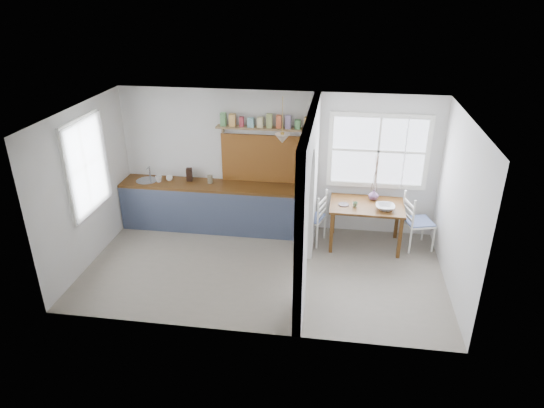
# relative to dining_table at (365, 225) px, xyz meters

# --- Properties ---
(floor) EXTENTS (5.80, 3.20, 0.01)m
(floor) POSITION_rel_dining_table_xyz_m (-1.65, -1.05, -0.40)
(floor) COLOR gray
(floor) RESTS_ON ground
(ceiling) EXTENTS (5.80, 3.20, 0.01)m
(ceiling) POSITION_rel_dining_table_xyz_m (-1.65, -1.05, 2.20)
(ceiling) COLOR silver
(ceiling) RESTS_ON walls
(walls) EXTENTS (5.81, 3.21, 2.60)m
(walls) POSITION_rel_dining_table_xyz_m (-1.65, -1.05, 0.90)
(walls) COLOR silver
(walls) RESTS_ON floor
(partition) EXTENTS (0.12, 3.20, 2.60)m
(partition) POSITION_rel_dining_table_xyz_m (-0.95, -0.99, 1.06)
(partition) COLOR silver
(partition) RESTS_ON floor
(kitchen_window) EXTENTS (0.10, 1.16, 1.50)m
(kitchen_window) POSITION_rel_dining_table_xyz_m (-4.52, -1.05, 1.25)
(kitchen_window) COLOR white
(kitchen_window) RESTS_ON walls
(nook_window) EXTENTS (1.76, 0.10, 1.30)m
(nook_window) POSITION_rel_dining_table_xyz_m (0.15, 0.51, 1.20)
(nook_window) COLOR white
(nook_window) RESTS_ON walls
(counter) EXTENTS (3.50, 0.60, 0.90)m
(counter) POSITION_rel_dining_table_xyz_m (-2.78, 0.27, 0.06)
(counter) COLOR #583315
(counter) RESTS_ON floor
(sink) EXTENTS (0.40, 0.40, 0.02)m
(sink) POSITION_rel_dining_table_xyz_m (-4.08, 0.25, 0.49)
(sink) COLOR #AAAFBA
(sink) RESTS_ON counter
(backsplash) EXTENTS (1.65, 0.03, 0.90)m
(backsplash) POSITION_rel_dining_table_xyz_m (-1.86, 0.52, 0.95)
(backsplash) COLOR brown
(backsplash) RESTS_ON walls
(shelf) EXTENTS (1.75, 0.20, 0.21)m
(shelf) POSITION_rel_dining_table_xyz_m (-1.86, 0.44, 1.61)
(shelf) COLOR #90734F
(shelf) RESTS_ON walls
(pendant_lamp) EXTENTS (0.26, 0.26, 0.16)m
(pendant_lamp) POSITION_rel_dining_table_xyz_m (-1.50, 0.10, 1.48)
(pendant_lamp) COLOR beige
(pendant_lamp) RESTS_ON ceiling
(utensil_rail) EXTENTS (0.02, 0.50, 0.02)m
(utensil_rail) POSITION_rel_dining_table_xyz_m (-1.04, -0.15, 1.05)
(utensil_rail) COLOR #AAAFBA
(utensil_rail) RESTS_ON partition
(dining_table) EXTENTS (1.28, 0.87, 0.79)m
(dining_table) POSITION_rel_dining_table_xyz_m (0.00, 0.00, 0.00)
(dining_table) COLOR #583315
(dining_table) RESTS_ON floor
(chair_left) EXTENTS (0.55, 0.55, 0.97)m
(chair_left) POSITION_rel_dining_table_xyz_m (-0.96, -0.00, 0.09)
(chair_left) COLOR white
(chair_left) RESTS_ON floor
(chair_right) EXTENTS (0.57, 0.57, 1.01)m
(chair_right) POSITION_rel_dining_table_xyz_m (0.91, 0.06, 0.11)
(chair_right) COLOR white
(chair_right) RESTS_ON floor
(kettle) EXTENTS (0.27, 0.24, 0.27)m
(kettle) POSITION_rel_dining_table_xyz_m (-1.18, 0.21, 0.64)
(kettle) COLOR white
(kettle) RESTS_ON counter
(mug_a) EXTENTS (0.16, 0.16, 0.12)m
(mug_a) POSITION_rel_dining_table_xyz_m (-3.84, 0.22, 0.56)
(mug_a) COLOR silver
(mug_a) RESTS_ON counter
(mug_b) EXTENTS (0.16, 0.16, 0.10)m
(mug_b) POSITION_rel_dining_table_xyz_m (-3.66, 0.31, 0.55)
(mug_b) COLOR white
(mug_b) RESTS_ON counter
(knife_block) EXTENTS (0.13, 0.17, 0.23)m
(knife_block) POSITION_rel_dining_table_xyz_m (-3.29, 0.38, 0.62)
(knife_block) COLOR black
(knife_block) RESTS_ON counter
(jar) EXTENTS (0.12, 0.12, 0.15)m
(jar) POSITION_rel_dining_table_xyz_m (-2.87, 0.31, 0.58)
(jar) COLOR #7A6F54
(jar) RESTS_ON counter
(towel_magenta) EXTENTS (0.02, 0.03, 0.53)m
(towel_magenta) POSITION_rel_dining_table_xyz_m (-1.07, -0.07, -0.12)
(towel_magenta) COLOR #D32350
(towel_magenta) RESTS_ON counter
(towel_orange) EXTENTS (0.02, 0.03, 0.52)m
(towel_orange) POSITION_rel_dining_table_xyz_m (-1.07, -0.12, -0.15)
(towel_orange) COLOR orange
(towel_orange) RESTS_ON counter
(bowl) EXTENTS (0.33, 0.33, 0.08)m
(bowl) POSITION_rel_dining_table_xyz_m (0.30, -0.15, 0.44)
(bowl) COLOR silver
(bowl) RESTS_ON dining_table
(table_cup) EXTENTS (0.11, 0.11, 0.09)m
(table_cup) POSITION_rel_dining_table_xyz_m (-0.21, -0.12, 0.44)
(table_cup) COLOR slate
(table_cup) RESTS_ON dining_table
(plate) EXTENTS (0.23, 0.23, 0.02)m
(plate) POSITION_rel_dining_table_xyz_m (-0.40, -0.07, 0.40)
(plate) COLOR #3C3031
(plate) RESTS_ON dining_table
(vase) EXTENTS (0.20, 0.20, 0.18)m
(vase) POSITION_rel_dining_table_xyz_m (0.11, 0.23, 0.49)
(vase) COLOR #6B4672
(vase) RESTS_ON dining_table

